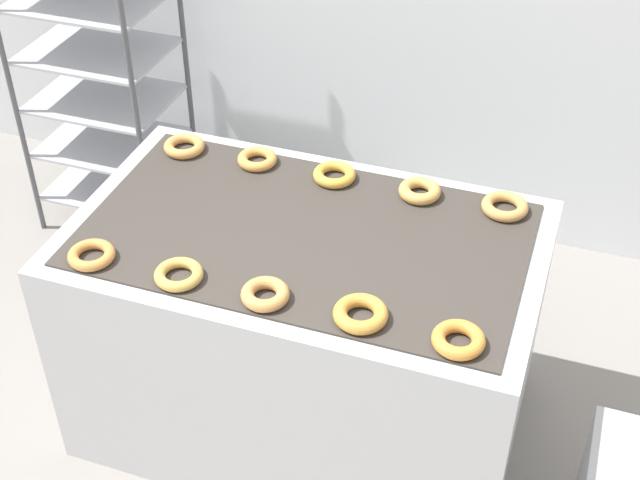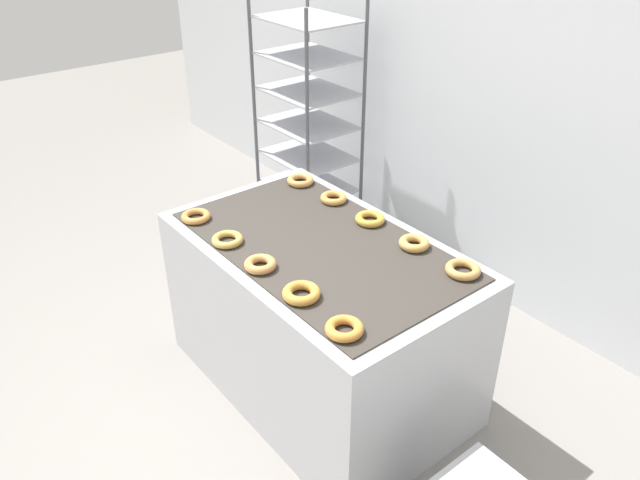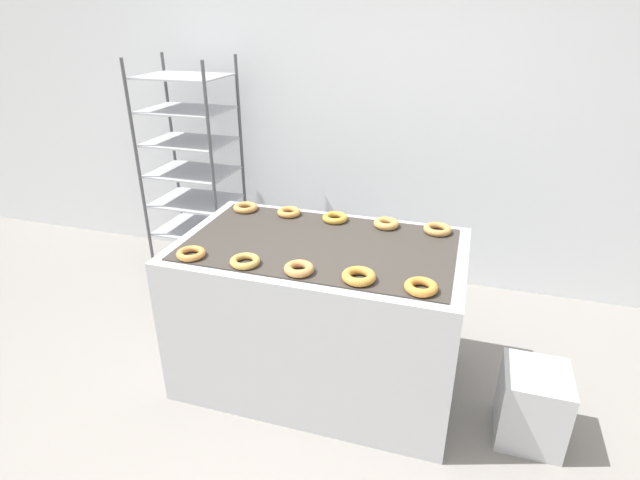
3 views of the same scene
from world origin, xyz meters
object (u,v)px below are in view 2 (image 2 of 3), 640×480
object	(u,v)px
donut_near_leftmost	(196,216)
donut_near_center	(261,265)
donut_far_center	(370,219)
donut_far_left	(334,198)
donut_near_left	(227,240)
donut_far_leftmost	(300,180)
donut_near_rightmost	(344,329)
donut_far_right	(414,243)
fryer_machine	(320,317)
baking_rack_cart	(308,125)
donut_far_rightmost	(463,270)
donut_near_right	(301,293)

from	to	relation	value
donut_near_leftmost	donut_near_center	distance (m)	0.58
donut_far_center	donut_far_left	bearing A→B (deg)	179.08
donut_near_left	donut_far_leftmost	bearing A→B (deg)	114.74
donut_near_rightmost	donut_far_left	xyz separation A→B (m)	(-0.87, 0.67, -0.00)
donut_far_right	fryer_machine	bearing A→B (deg)	-132.28
donut_far_left	donut_near_leftmost	bearing A→B (deg)	-112.28
baking_rack_cart	donut_near_center	distance (m)	1.83
donut_near_left	donut_far_right	bearing A→B (deg)	48.97
donut_far_left	donut_near_center	bearing A→B (deg)	-65.62
donut_near_left	donut_near_rightmost	distance (m)	0.85
donut_far_right	donut_near_leftmost	bearing A→B (deg)	-142.60
baking_rack_cart	donut_far_left	size ratio (longest dim) A/B	12.12
donut_near_left	donut_near_rightmost	xyz separation A→B (m)	(0.85, -0.00, 0.00)
baking_rack_cart	donut_near_leftmost	distance (m)	1.47
donut_near_left	donut_near_leftmost	bearing A→B (deg)	-179.15
donut_far_rightmost	donut_near_rightmost	bearing A→B (deg)	-91.00
donut_far_left	donut_far_rightmost	bearing A→B (deg)	0.04
baking_rack_cart	donut_far_left	world-z (taller)	baking_rack_cart
fryer_machine	donut_far_center	size ratio (longest dim) A/B	10.25
donut_near_left	donut_far_right	xyz separation A→B (m)	(0.58, 0.66, 0.00)
donut_near_left	donut_near_center	bearing A→B (deg)	-0.13
donut_near_rightmost	donut_far_rightmost	xyz separation A→B (m)	(0.01, 0.67, -0.00)
baking_rack_cart	donut_far_leftmost	size ratio (longest dim) A/B	11.50
donut_near_rightmost	donut_near_right	bearing A→B (deg)	177.84
donut_near_right	donut_far_center	world-z (taller)	donut_near_right
fryer_machine	donut_far_left	xyz separation A→B (m)	(-0.30, 0.33, 0.45)
donut_far_rightmost	donut_near_right	bearing A→B (deg)	-114.22
fryer_machine	donut_near_center	xyz separation A→B (m)	(0.00, -0.34, 0.46)
fryer_machine	donut_far_left	world-z (taller)	donut_far_left
donut_near_leftmost	donut_near_right	xyz separation A→B (m)	(0.86, 0.01, 0.00)
baking_rack_cart	donut_near_rightmost	distance (m)	2.27
donut_near_leftmost	donut_far_right	xyz separation A→B (m)	(0.87, 0.67, 0.00)
donut_near_left	donut_far_rightmost	bearing A→B (deg)	37.72
donut_near_leftmost	donut_far_rightmost	distance (m)	1.34
donut_near_leftmost	donut_far_left	size ratio (longest dim) A/B	1.04
donut_near_center	donut_far_right	bearing A→B (deg)	66.11
fryer_machine	donut_far_right	world-z (taller)	donut_far_right
donut_far_left	donut_far_right	distance (m)	0.60
baking_rack_cart	donut_near_left	world-z (taller)	baking_rack_cart
fryer_machine	donut_near_left	size ratio (longest dim) A/B	10.29
fryer_machine	baking_rack_cart	bearing A→B (deg)	144.42
donut_far_center	donut_far_leftmost	bearing A→B (deg)	-179.71
donut_far_leftmost	donut_near_right	bearing A→B (deg)	-36.75
donut_near_rightmost	donut_far_center	bearing A→B (deg)	131.15
donut_near_left	donut_far_rightmost	xyz separation A→B (m)	(0.86, 0.67, 0.00)
donut_near_leftmost	baking_rack_cart	bearing A→B (deg)	119.87
donut_near_leftmost	donut_near_rightmost	bearing A→B (deg)	0.14
donut_near_left	donut_near_right	xyz separation A→B (m)	(0.57, 0.01, 0.00)
donut_near_right	donut_far_left	size ratio (longest dim) A/B	1.13
donut_near_right	donut_far_left	world-z (taller)	donut_near_right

